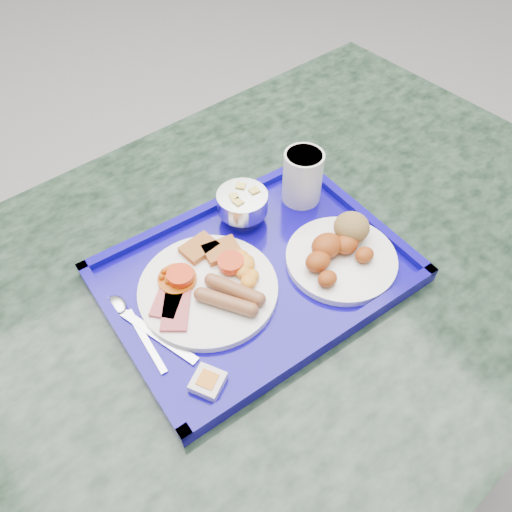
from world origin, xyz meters
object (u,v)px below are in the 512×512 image
at_px(tray, 256,274).
at_px(bread_plate, 341,251).
at_px(table, 272,329).
at_px(juice_cup, 303,175).
at_px(fruit_bowl, 242,203).
at_px(main_plate, 212,283).

bearing_deg(tray, bread_plate, -25.08).
distance_m(table, juice_cup, 0.32).
bearing_deg(bread_plate, table, 140.64).
relative_size(bread_plate, fruit_bowl, 2.08).
xyz_separation_m(tray, juice_cup, (0.17, 0.09, 0.06)).
bearing_deg(fruit_bowl, main_plate, -143.59).
xyz_separation_m(main_plate, fruit_bowl, (0.13, 0.09, 0.03)).
xyz_separation_m(tray, fruit_bowl, (0.05, 0.11, 0.05)).
bearing_deg(tray, table, 9.22).
bearing_deg(main_plate, table, -3.89).
height_order(main_plate, juice_cup, juice_cup).
bearing_deg(juice_cup, bread_plate, -105.88).
distance_m(main_plate, bread_plate, 0.22).
relative_size(main_plate, juice_cup, 2.21).
height_order(main_plate, fruit_bowl, fruit_bowl).
xyz_separation_m(tray, main_plate, (-0.07, 0.02, 0.02)).
distance_m(tray, juice_cup, 0.20).
bearing_deg(juice_cup, fruit_bowl, 170.87).
distance_m(main_plate, juice_cup, 0.26).
relative_size(bread_plate, juice_cup, 1.85).
relative_size(main_plate, bread_plate, 1.20).
height_order(table, bread_plate, bread_plate).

